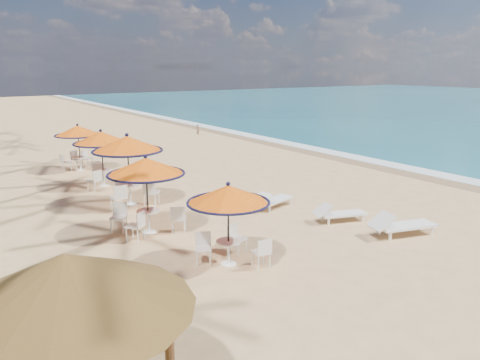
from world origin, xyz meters
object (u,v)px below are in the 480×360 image
object	(u,v)px
station_2	(128,153)
lounger_far	(272,200)
lounger_near	(400,225)
palapa	(67,283)
station_1	(146,176)
station_0	(229,204)
lounger_mid	(338,213)
station_4	(78,136)
station_3	(100,145)

from	to	relation	value
station_2	lounger_far	size ratio (longest dim) A/B	1.38
lounger_near	palapa	size ratio (longest dim) A/B	0.65
station_1	station_2	xyz separation A→B (m)	(0.69, 3.25, 0.16)
station_0	station_2	xyz separation A→B (m)	(-0.14, 6.64, 0.34)
lounger_far	lounger_mid	bearing A→B (deg)	-86.21
station_0	station_4	bearing A→B (deg)	90.15
station_1	palapa	bearing A→B (deg)	-119.99
station_0	palapa	bearing A→B (deg)	-143.71
lounger_mid	palapa	bearing A→B (deg)	-137.15
station_0	station_4	world-z (taller)	station_4
station_4	lounger_near	world-z (taller)	station_4
station_1	station_2	world-z (taller)	station_2
station_1	station_2	distance (m)	3.33
lounger_far	lounger_near	bearing A→B (deg)	-87.72
lounger_near	station_1	bearing A→B (deg)	160.23
lounger_near	lounger_mid	size ratio (longest dim) A/B	1.19
station_4	palapa	distance (m)	17.96
station_0	station_1	world-z (taller)	station_1
station_4	lounger_mid	distance (m)	13.84
station_1	palapa	world-z (taller)	palapa
station_2	lounger_mid	bearing A→B (deg)	-49.16
station_0	station_4	size ratio (longest dim) A/B	0.95
lounger_near	station_2	bearing A→B (deg)	141.69
station_4	lounger_far	world-z (taller)	station_4
lounger_mid	station_3	bearing A→B (deg)	136.78
lounger_near	lounger_far	size ratio (longest dim) A/B	1.15
station_4	lounger_mid	size ratio (longest dim) A/B	1.24
station_0	station_2	bearing A→B (deg)	91.23
lounger_far	station_2	bearing A→B (deg)	124.85
lounger_mid	palapa	distance (m)	10.79
station_2	lounger_near	distance (m)	9.69
lounger_mid	lounger_far	bearing A→B (deg)	128.15
station_3	lounger_near	size ratio (longest dim) A/B	1.10
station_4	palapa	xyz separation A→B (m)	(-4.79, -17.30, 0.50)
station_0	station_3	distance (m)	9.97
station_0	lounger_far	xyz separation A→B (m)	(3.95, 3.32, -1.31)
station_0	palapa	xyz separation A→B (m)	(-4.83, -3.54, 0.58)
station_3	lounger_far	xyz separation A→B (m)	(4.06, -6.65, -1.49)
station_2	lounger_far	bearing A→B (deg)	-39.04
station_0	lounger_near	bearing A→B (deg)	-11.72
lounger_mid	station_2	bearing A→B (deg)	149.09
station_0	lounger_mid	distance (m)	5.09
station_1	station_3	xyz separation A→B (m)	(0.72, 6.59, -0.00)
station_3	station_0	bearing A→B (deg)	-89.39
station_0	lounger_mid	xyz separation A→B (m)	(4.83, 0.88, -1.32)
station_0	station_2	size ratio (longest dim) A/B	0.83
station_2	palapa	size ratio (longest dim) A/B	0.78
station_1	lounger_near	world-z (taller)	station_1
lounger_mid	lounger_far	xyz separation A→B (m)	(-0.88, 2.44, 0.01)
station_1	station_4	xyz separation A→B (m)	(0.79, 10.38, -0.10)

